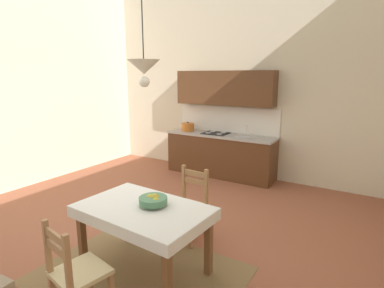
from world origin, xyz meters
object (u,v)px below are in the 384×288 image
(fruit_bowl, at_px, (153,200))
(pendant_lamp, at_px, (144,68))
(dining_table, at_px, (144,218))
(dining_chair_camera_side, at_px, (76,273))
(dining_chair_kitchen_side, at_px, (189,206))
(kitchen_cabinetry, at_px, (221,136))

(fruit_bowl, bearing_deg, pendant_lamp, 174.01)
(dining_table, height_order, dining_chair_camera_side, dining_chair_camera_side)
(dining_chair_camera_side, relative_size, pendant_lamp, 1.16)
(pendant_lamp, bearing_deg, dining_table, -87.12)
(dining_chair_kitchen_side, bearing_deg, dining_chair_camera_side, -92.52)
(dining_table, distance_m, pendant_lamp, 1.55)
(kitchen_cabinetry, bearing_deg, fruit_bowl, -75.44)
(kitchen_cabinetry, height_order, dining_table, kitchen_cabinetry)
(fruit_bowl, bearing_deg, kitchen_cabinetry, 104.56)
(kitchen_cabinetry, height_order, pendant_lamp, pendant_lamp)
(dining_chair_camera_side, xyz_separation_m, fruit_bowl, (0.13, 0.91, 0.37))
(kitchen_cabinetry, bearing_deg, dining_table, -76.89)
(dining_table, height_order, dining_chair_kitchen_side, dining_chair_kitchen_side)
(kitchen_cabinetry, xyz_separation_m, dining_chair_kitchen_side, (0.83, -2.60, -0.41))
(dining_chair_kitchen_side, height_order, dining_chair_camera_side, same)
(dining_table, relative_size, pendant_lamp, 1.77)
(dining_chair_kitchen_side, height_order, fruit_bowl, dining_chair_kitchen_side)
(dining_table, distance_m, dining_chair_kitchen_side, 0.89)
(dining_table, height_order, pendant_lamp, pendant_lamp)
(dining_chair_camera_side, bearing_deg, pendant_lamp, 86.59)
(kitchen_cabinetry, xyz_separation_m, fruit_bowl, (0.88, -3.39, -0.04))
(kitchen_cabinetry, height_order, dining_chair_kitchen_side, kitchen_cabinetry)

